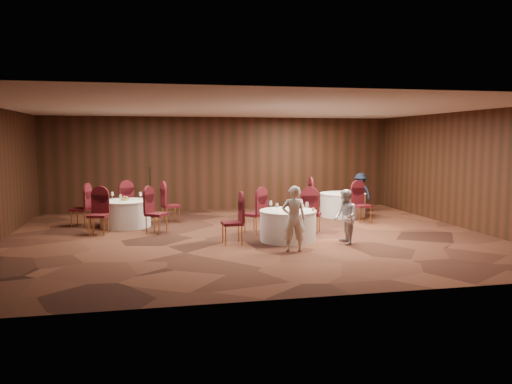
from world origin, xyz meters
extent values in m
plane|color=black|center=(0.00, 0.00, 0.00)|extent=(12.00, 12.00, 0.00)
plane|color=silver|center=(0.00, 0.00, 3.20)|extent=(12.00, 12.00, 0.00)
plane|color=black|center=(0.00, 5.00, 1.60)|extent=(12.00, 0.00, 12.00)
plane|color=black|center=(0.00, -5.00, 1.60)|extent=(12.00, 0.00, 12.00)
plane|color=black|center=(6.00, 0.00, 1.60)|extent=(0.00, 10.00, 10.00)
cylinder|color=white|center=(0.79, -0.73, 0.36)|extent=(1.34, 1.34, 0.72)
cylinder|color=white|center=(0.79, -0.73, 0.72)|extent=(1.37, 1.37, 0.03)
cylinder|color=white|center=(-3.13, 2.07, 0.36)|extent=(1.38, 1.38, 0.72)
cylinder|color=white|center=(-3.13, 2.07, 0.72)|extent=(1.40, 1.40, 0.03)
cylinder|color=white|center=(3.53, 2.65, 0.36)|extent=(1.42, 1.42, 0.72)
cylinder|color=white|center=(3.53, 2.65, 0.72)|extent=(1.45, 1.45, 0.03)
cylinder|color=silver|center=(0.45, -1.00, 0.74)|extent=(0.06, 0.06, 0.01)
cylinder|color=silver|center=(0.45, -1.00, 0.80)|extent=(0.01, 0.01, 0.11)
cone|color=silver|center=(0.45, -1.00, 0.91)|extent=(0.08, 0.08, 0.10)
cylinder|color=silver|center=(0.42, -0.50, 0.74)|extent=(0.06, 0.06, 0.01)
cylinder|color=silver|center=(0.42, -0.50, 0.80)|extent=(0.01, 0.01, 0.11)
cone|color=silver|center=(0.42, -0.50, 0.91)|extent=(0.08, 0.08, 0.10)
cylinder|color=silver|center=(1.08, -0.45, 0.74)|extent=(0.06, 0.06, 0.01)
cylinder|color=silver|center=(1.08, -0.45, 0.80)|extent=(0.01, 0.01, 0.11)
cone|color=silver|center=(1.08, -0.45, 0.91)|extent=(0.08, 0.08, 0.10)
cylinder|color=silver|center=(1.19, -0.98, 0.74)|extent=(0.06, 0.06, 0.01)
cylinder|color=silver|center=(1.19, -0.98, 0.80)|extent=(0.01, 0.01, 0.11)
cone|color=silver|center=(1.19, -0.98, 0.91)|extent=(0.08, 0.08, 0.10)
cylinder|color=white|center=(0.83, -1.32, 0.75)|extent=(0.15, 0.15, 0.01)
sphere|color=#9E6B33|center=(0.83, -1.32, 0.79)|extent=(0.08, 0.08, 0.08)
cylinder|color=white|center=(1.34, -0.99, 0.75)|extent=(0.15, 0.15, 0.01)
sphere|color=#9E6B33|center=(1.34, -0.99, 0.79)|extent=(0.08, 0.08, 0.08)
cylinder|color=white|center=(1.26, -0.37, 0.75)|extent=(0.15, 0.15, 0.01)
sphere|color=#9E6B33|center=(1.26, -0.37, 0.79)|extent=(0.08, 0.08, 0.08)
cylinder|color=silver|center=(-2.71, 2.20, 0.74)|extent=(0.06, 0.06, 0.01)
cylinder|color=silver|center=(-2.71, 2.20, 0.80)|extent=(0.01, 0.01, 0.11)
cone|color=silver|center=(-2.71, 2.20, 0.91)|extent=(0.08, 0.08, 0.10)
cylinder|color=silver|center=(-3.50, 2.39, 0.74)|extent=(0.06, 0.06, 0.01)
cylinder|color=silver|center=(-3.50, 2.39, 0.80)|extent=(0.01, 0.01, 0.11)
cone|color=silver|center=(-3.50, 2.39, 0.91)|extent=(0.08, 0.08, 0.10)
cylinder|color=silver|center=(-3.24, 1.60, 0.74)|extent=(0.06, 0.06, 0.01)
cylinder|color=silver|center=(-3.24, 1.60, 0.80)|extent=(0.01, 0.01, 0.11)
cone|color=silver|center=(-3.24, 1.60, 0.91)|extent=(0.08, 0.08, 0.10)
cylinder|color=olive|center=(-3.13, 2.07, 0.77)|extent=(0.22, 0.22, 0.06)
sphere|color=#9E6B33|center=(-3.16, 2.09, 0.83)|extent=(0.07, 0.07, 0.07)
sphere|color=#9E6B33|center=(-3.09, 2.05, 0.83)|extent=(0.07, 0.07, 0.07)
cylinder|color=silver|center=(3.73, 2.37, 0.74)|extent=(0.06, 0.06, 0.01)
cylinder|color=silver|center=(3.73, 2.37, 0.80)|extent=(0.01, 0.01, 0.11)
cone|color=silver|center=(3.73, 2.37, 0.91)|extent=(0.08, 0.08, 0.10)
cylinder|color=black|center=(-2.45, 3.60, 0.01)|extent=(0.24, 0.24, 0.02)
cylinder|color=black|center=(-2.45, 3.60, 0.80)|extent=(0.02, 0.02, 1.56)
cylinder|color=black|center=(-2.45, 3.65, 1.55)|extent=(0.04, 0.12, 0.04)
imported|color=silver|center=(0.61, -1.86, 0.72)|extent=(0.57, 0.42, 1.44)
imported|color=silver|center=(2.00, -1.34, 0.64)|extent=(0.53, 0.66, 1.28)
imported|color=#161C32|center=(4.52, 3.54, 0.65)|extent=(0.81, 0.97, 1.31)
camera|label=1|loc=(-2.39, -12.15, 2.43)|focal=35.00mm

